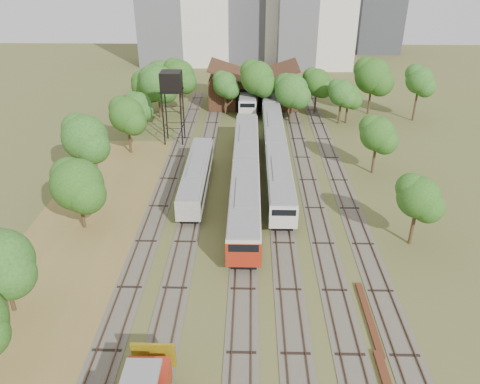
{
  "coord_description": "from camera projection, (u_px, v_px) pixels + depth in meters",
  "views": [
    {
      "loc": [
        -1.55,
        -29.09,
        26.58
      ],
      "look_at": [
        -2.57,
        16.77,
        2.5
      ],
      "focal_mm": 35.0,
      "sensor_mm": 36.0,
      "label": 1
    }
  ],
  "objects": [
    {
      "name": "ground",
      "position": [
        267.0,
        315.0,
        38.08
      ],
      "size": [
        240.0,
        240.0,
        0.0
      ],
      "primitive_type": "plane",
      "color": "#475123",
      "rests_on": "ground"
    },
    {
      "name": "water_tower",
      "position": [
        171.0,
        83.0,
        67.75
      ],
      "size": [
        3.11,
        3.11,
        10.77
      ],
      "color": "black",
      "rests_on": "ground"
    },
    {
      "name": "tree_band_right",
      "position": [
        377.0,
        136.0,
        59.57
      ],
      "size": [
        4.45,
        40.55,
        7.69
      ],
      "color": "#382616",
      "rests_on": "ground"
    },
    {
      "name": "railcar_green_set",
      "position": [
        273.0,
        131.0,
        70.71
      ],
      "size": [
        2.99,
        52.08,
        3.7
      ],
      "color": "black",
      "rests_on": "ground"
    },
    {
      "name": "dry_grass_patch",
      "position": [
        80.0,
        255.0,
        45.51
      ],
      "size": [
        14.0,
        60.0,
        0.04
      ],
      "primitive_type": "cube",
      "color": "brown",
      "rests_on": "ground"
    },
    {
      "name": "tree_band_far",
      "position": [
        275.0,
        82.0,
        79.69
      ],
      "size": [
        49.18,
        10.48,
        9.86
      ],
      "color": "#382616",
      "rests_on": "ground"
    },
    {
      "name": "old_grey_coach",
      "position": [
        197.0,
        176.0,
        57.01
      ],
      "size": [
        2.75,
        18.0,
        3.4
      ],
      "color": "black",
      "rests_on": "ground"
    },
    {
      "name": "railcar_rear",
      "position": [
        248.0,
        96.0,
        86.71
      ],
      "size": [
        3.04,
        16.08,
        3.76
      ],
      "color": "black",
      "rests_on": "ground"
    },
    {
      "name": "maintenance_shed",
      "position": [
        253.0,
        89.0,
        88.07
      ],
      "size": [
        16.45,
        11.55,
        7.58
      ],
      "color": "#391A14",
      "rests_on": "ground"
    },
    {
      "name": "tracks",
      "position": [
        256.0,
        179.0,
        60.2
      ],
      "size": [
        24.6,
        80.0,
        0.19
      ],
      "color": "#4C473D",
      "rests_on": "ground"
    },
    {
      "name": "rail_pile_far",
      "position": [
        369.0,
        317.0,
        37.66
      ],
      "size": [
        0.53,
        8.44,
        0.27
      ],
      "primitive_type": "cube",
      "color": "#572B19",
      "rests_on": "ground"
    },
    {
      "name": "railcar_red_set",
      "position": [
        246.0,
        173.0,
        56.98
      ],
      "size": [
        3.27,
        34.57,
        4.05
      ],
      "color": "black",
      "rests_on": "ground"
    },
    {
      "name": "tree_band_left",
      "position": [
        112.0,
        130.0,
        61.96
      ],
      "size": [
        7.9,
        74.34,
        8.95
      ],
      "color": "#382616",
      "rests_on": "ground"
    }
  ]
}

